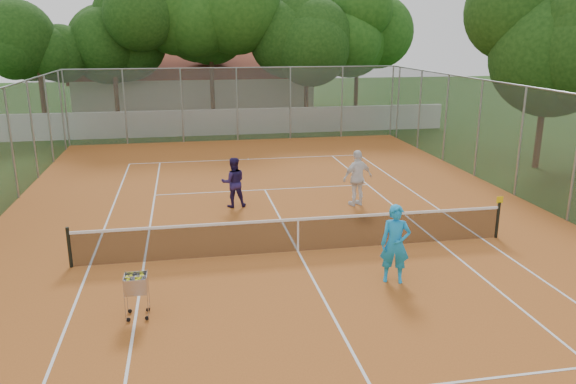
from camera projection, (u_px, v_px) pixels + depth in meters
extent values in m
plane|color=#17340E|center=(298.00, 252.00, 15.44)|extent=(120.00, 120.00, 0.00)
cube|color=#AF5D22|center=(298.00, 252.00, 15.43)|extent=(18.00, 34.00, 0.02)
cube|color=white|center=(298.00, 251.00, 15.43)|extent=(10.98, 23.78, 0.01)
cube|color=black|center=(298.00, 235.00, 15.30)|extent=(11.88, 0.10, 0.98)
cube|color=slate|center=(298.00, 182.00, 14.89)|extent=(18.00, 34.00, 4.00)
cube|color=white|center=(234.00, 122.00, 33.21)|extent=(26.00, 0.30, 1.50)
cube|color=beige|center=(195.00, 83.00, 41.92)|extent=(16.40, 9.00, 4.40)
cube|color=black|center=(228.00, 47.00, 34.88)|extent=(29.00, 19.00, 10.00)
imported|color=#1A98E4|center=(395.00, 244.00, 13.32)|extent=(0.81, 0.66, 1.92)
imported|color=#261B52|center=(233.00, 182.00, 19.20)|extent=(0.86, 0.68, 1.73)
imported|color=white|center=(358.00, 178.00, 19.32)|extent=(1.23, 0.79, 1.95)
cube|color=#A8A8AF|center=(137.00, 295.00, 11.72)|extent=(0.60, 0.60, 1.03)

